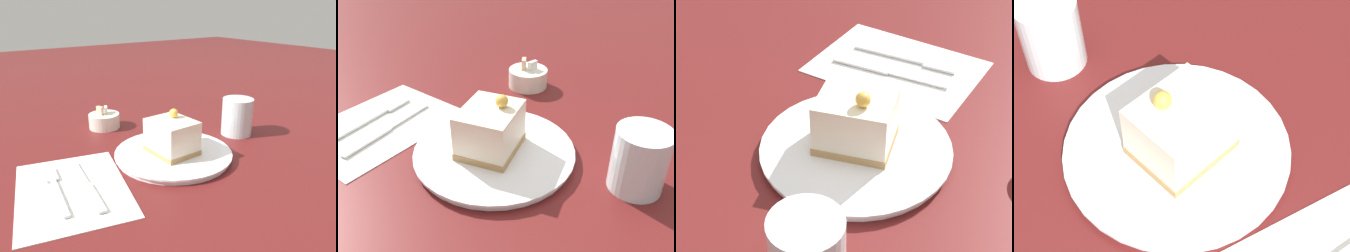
# 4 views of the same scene
# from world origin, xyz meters

# --- Properties ---
(ground_plane) EXTENTS (4.00, 4.00, 0.00)m
(ground_plane) POSITION_xyz_m (0.00, 0.00, 0.00)
(ground_plane) COLOR #5B1919
(plate) EXTENTS (0.25, 0.25, 0.01)m
(plate) POSITION_xyz_m (0.00, -0.02, 0.01)
(plate) COLOR white
(plate) RESTS_ON ground_plane
(cake_slice) EXTENTS (0.09, 0.10, 0.09)m
(cake_slice) POSITION_xyz_m (-0.01, -0.02, 0.05)
(cake_slice) COLOR #AD8451
(cake_slice) RESTS_ON plate
(napkin) EXTENTS (0.24, 0.29, 0.00)m
(napkin) POSITION_xyz_m (-0.22, -0.02, 0.00)
(napkin) COLOR white
(napkin) RESTS_ON ground_plane
(fork) EXTENTS (0.04, 0.18, 0.00)m
(fork) POSITION_xyz_m (-0.25, -0.00, 0.01)
(fork) COLOR silver
(fork) RESTS_ON napkin
(knife) EXTENTS (0.03, 0.19, 0.00)m
(knife) POSITION_xyz_m (-0.20, -0.05, 0.01)
(knife) COLOR silver
(knife) RESTS_ON napkin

